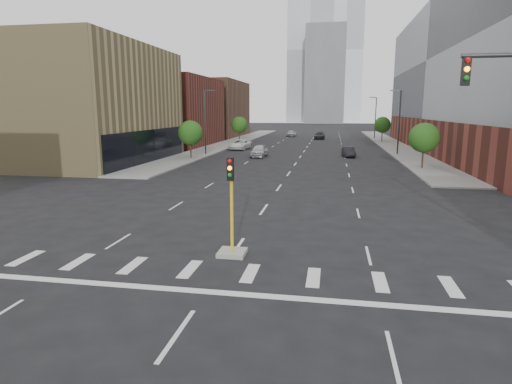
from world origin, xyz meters
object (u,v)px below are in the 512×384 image
(car_mid_right, at_px, (348,152))
(car_far_left, at_px, (240,144))
(car_deep_right, at_px, (320,136))
(car_distant, at_px, (291,133))
(car_near_left, at_px, (259,151))
(median_traffic_signal, at_px, (232,234))

(car_mid_right, bearing_deg, car_far_left, 147.60)
(car_deep_right, bearing_deg, car_far_left, -112.73)
(car_deep_right, distance_m, car_distant, 10.39)
(car_far_left, distance_m, car_distant, 34.98)
(car_near_left, xyz_separation_m, car_far_left, (-4.94, 10.54, -0.03))
(car_mid_right, bearing_deg, median_traffic_signal, -104.91)
(car_far_left, height_order, car_distant, car_far_left)
(car_far_left, bearing_deg, car_mid_right, -20.49)
(car_near_left, bearing_deg, car_mid_right, 11.13)
(car_mid_right, distance_m, car_distant, 44.61)
(car_far_left, bearing_deg, car_distant, 87.39)
(car_deep_right, bearing_deg, median_traffic_signal, -89.74)
(car_far_left, relative_size, car_deep_right, 1.09)
(car_mid_right, bearing_deg, car_deep_right, 91.95)
(car_mid_right, bearing_deg, car_near_left, -176.04)
(median_traffic_signal, bearing_deg, car_far_left, 101.74)
(car_near_left, bearing_deg, car_far_left, 116.16)
(median_traffic_signal, bearing_deg, car_mid_right, 81.23)
(car_far_left, xyz_separation_m, car_distant, (5.11, 34.61, -0.04))
(car_far_left, bearing_deg, median_traffic_signal, -72.47)
(car_near_left, relative_size, car_mid_right, 1.17)
(median_traffic_signal, distance_m, car_near_left, 40.35)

